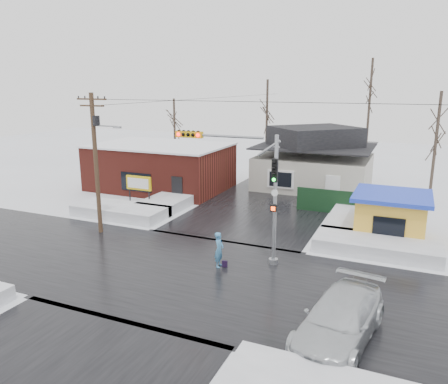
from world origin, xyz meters
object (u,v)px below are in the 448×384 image
at_px(marquee_sign, 139,184).
at_px(pedestrian, 219,250).
at_px(car, 340,319).
at_px(traffic_signal, 247,180).
at_px(utility_pole, 96,156).
at_px(kiosk, 391,215).

xyz_separation_m(marquee_sign, pedestrian, (10.46, -8.02, -0.96)).
bearing_deg(car, marquee_sign, 152.81).
bearing_deg(traffic_signal, pedestrian, -123.12).
bearing_deg(utility_pole, car, -21.59).
bearing_deg(marquee_sign, car, -35.57).
height_order(traffic_signal, utility_pole, utility_pole).
distance_m(utility_pole, pedestrian, 10.47).
bearing_deg(marquee_sign, utility_pole, -79.87).
bearing_deg(car, kiosk, 93.72).
relative_size(marquee_sign, car, 0.43).
height_order(utility_pole, pedestrian, utility_pole).
bearing_deg(car, traffic_signal, 143.69).
xyz_separation_m(kiosk, car, (-1.06, -12.97, -0.60)).
xyz_separation_m(traffic_signal, car, (6.01, -5.94, -3.68)).
xyz_separation_m(marquee_sign, car, (17.44, -12.47, -1.06)).
height_order(marquee_sign, pedestrian, marquee_sign).
bearing_deg(marquee_sign, traffic_signal, -29.72).
bearing_deg(car, pedestrian, 155.83).
xyz_separation_m(utility_pole, kiosk, (17.43, 6.49, -3.65)).
relative_size(utility_pole, pedestrian, 4.70).
height_order(traffic_signal, pedestrian, traffic_signal).
bearing_deg(kiosk, traffic_signal, -135.16).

